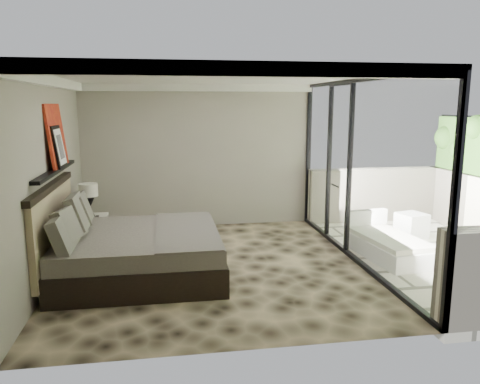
{
  "coord_description": "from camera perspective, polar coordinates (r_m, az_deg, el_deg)",
  "views": [
    {
      "loc": [
        -0.66,
        -6.73,
        2.42
      ],
      "look_at": [
        0.49,
        0.4,
        1.06
      ],
      "focal_mm": 35.0,
      "sensor_mm": 36.0,
      "label": 1
    }
  ],
  "objects": [
    {
      "name": "floor",
      "position": [
        7.18,
        -3.42,
        -9.05
      ],
      "size": [
        5.0,
        5.0,
        0.0
      ],
      "primitive_type": "plane",
      "color": "black",
      "rests_on": "ground"
    },
    {
      "name": "bed",
      "position": [
        6.88,
        -12.98,
        -6.88
      ],
      "size": [
        2.33,
        2.26,
        1.29
      ],
      "color": "black",
      "rests_on": "floor"
    },
    {
      "name": "ottoman",
      "position": [
        9.16,
        20.17,
        -3.85
      ],
      "size": [
        0.56,
        0.56,
        0.45
      ],
      "primitive_type": "cube",
      "rotation": [
        0.0,
        0.0,
        0.26
      ],
      "color": "silver",
      "rests_on": "terrace_slab"
    },
    {
      "name": "picture_ledge",
      "position": [
        7.05,
        -21.57,
        2.43
      ],
      "size": [
        0.12,
        2.2,
        0.05
      ],
      "primitive_type": "cube",
      "color": "black",
      "rests_on": "left_wall"
    },
    {
      "name": "abstract_canvas",
      "position": [
        7.26,
        -21.52,
        6.42
      ],
      "size": [
        0.13,
        0.9,
        0.9
      ],
      "primitive_type": "cube",
      "rotation": [
        0.0,
        -0.1,
        0.0
      ],
      "color": "#AE450E",
      "rests_on": "picture_ledge"
    },
    {
      "name": "terrace_slab",
      "position": [
        8.41,
        23.14,
        -7.36
      ],
      "size": [
        3.0,
        5.0,
        0.12
      ],
      "primitive_type": "cube",
      "color": "#BAB79F",
      "rests_on": "ground"
    },
    {
      "name": "ceiling",
      "position": [
        6.77,
        -3.69,
        13.79
      ],
      "size": [
        4.5,
        5.0,
        0.02
      ],
      "primitive_type": "cube",
      "color": "silver",
      "rests_on": "back_wall"
    },
    {
      "name": "left_wall",
      "position": [
        6.98,
        -22.17,
        1.48
      ],
      "size": [
        0.02,
        5.0,
        2.8
      ],
      "primitive_type": "cube",
      "color": "gray",
      "rests_on": "floor"
    },
    {
      "name": "back_wall",
      "position": [
        9.29,
        -5.08,
        4.32
      ],
      "size": [
        4.5,
        0.02,
        2.8
      ],
      "primitive_type": "cube",
      "color": "gray",
      "rests_on": "floor"
    },
    {
      "name": "lounger",
      "position": [
        7.95,
        17.49,
        -6.12
      ],
      "size": [
        0.96,
        1.65,
        0.61
      ],
      "rotation": [
        0.0,
        0.0,
        0.12
      ],
      "color": "white",
      "rests_on": "terrace_slab"
    },
    {
      "name": "table_lamp",
      "position": [
        8.36,
        -17.96,
        -0.42
      ],
      "size": [
        0.31,
        0.31,
        0.58
      ],
      "color": "black",
      "rests_on": "nightstand"
    },
    {
      "name": "framed_print",
      "position": [
        7.14,
        -21.22,
        5.17
      ],
      "size": [
        0.11,
        0.5,
        0.6
      ],
      "primitive_type": "cube",
      "rotation": [
        0.0,
        -0.14,
        0.0
      ],
      "color": "black",
      "rests_on": "picture_ledge"
    },
    {
      "name": "nightstand",
      "position": [
        8.52,
        -17.69,
        -4.43
      ],
      "size": [
        0.62,
        0.62,
        0.55
      ],
      "primitive_type": "cube",
      "rotation": [
        0.0,
        0.0,
        -0.14
      ],
      "color": "black",
      "rests_on": "floor"
    },
    {
      "name": "glass_wall",
      "position": [
        7.4,
        14.08,
        2.43
      ],
      "size": [
        0.08,
        5.0,
        2.8
      ],
      "primitive_type": "cube",
      "color": "white",
      "rests_on": "floor"
    }
  ]
}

